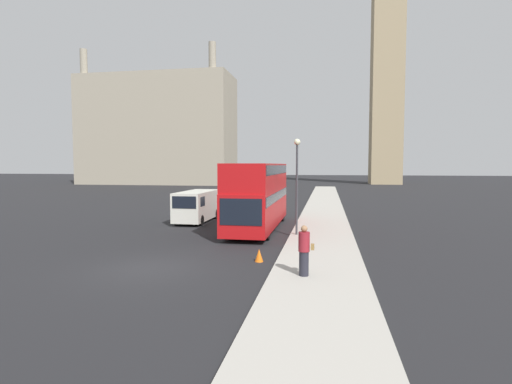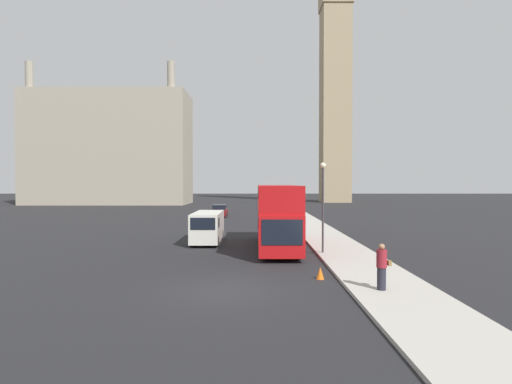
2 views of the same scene
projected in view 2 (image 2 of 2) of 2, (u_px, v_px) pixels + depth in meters
The scene contains 10 objects.
ground_plane at pixel (224, 290), 16.15m from camera, with size 300.00×300.00×0.00m, color black.
sidewalk_strip at pixel (391, 289), 16.14m from camera, with size 3.56×120.00×0.15m.
clock_tower at pixel (336, 61), 90.61m from camera, with size 6.86×7.03×62.80m.
building_block_distant at pixel (111, 149), 83.06m from camera, with size 32.52×12.00×28.03m.
red_double_decker_bus at pixel (277, 213), 26.62m from camera, with size 2.56×10.70×4.20m.
white_van at pixel (208, 226), 28.95m from camera, with size 1.98×5.31×2.22m.
pedestrian at pixel (382, 267), 15.65m from camera, with size 0.56×0.40×1.82m.
street_lamp at pixel (323, 193), 24.05m from camera, with size 0.36×0.36×5.44m.
parked_sedan at pixel (220, 211), 51.74m from camera, with size 1.85×4.24×1.54m.
traffic_cone at pixel (321, 273), 18.03m from camera, with size 0.36×0.36×0.55m.
Camera 2 is at (1.32, -16.05, 4.34)m, focal length 28.00 mm.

